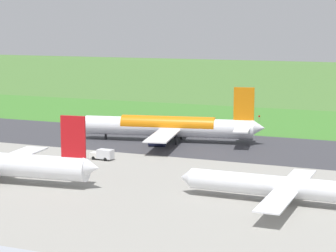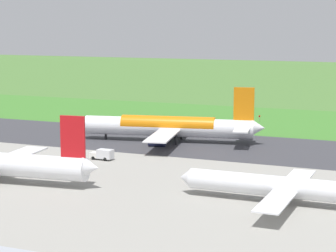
# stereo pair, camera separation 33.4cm
# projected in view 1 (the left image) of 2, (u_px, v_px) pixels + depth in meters

# --- Properties ---
(ground_plane) EXTENTS (800.00, 800.00, 0.00)m
(ground_plane) POSITION_uv_depth(u_px,v_px,m) (143.00, 140.00, 184.71)
(ground_plane) COLOR #477233
(runway_asphalt) EXTENTS (600.00, 38.03, 0.06)m
(runway_asphalt) POSITION_uv_depth(u_px,v_px,m) (143.00, 140.00, 184.70)
(runway_asphalt) COLOR #38383D
(runway_asphalt) RESTS_ON ground
(apron_concrete) EXTENTS (440.00, 110.00, 0.05)m
(apron_concrete) POSITION_uv_depth(u_px,v_px,m) (34.00, 183.00, 134.96)
(apron_concrete) COLOR gray
(apron_concrete) RESTS_ON ground
(grass_verge_foreground) EXTENTS (600.00, 80.00, 0.04)m
(grass_verge_foreground) POSITION_uv_depth(u_px,v_px,m) (194.00, 120.00, 223.20)
(grass_verge_foreground) COLOR #3C782B
(grass_verge_foreground) RESTS_ON ground
(airliner_main) EXTENTS (53.85, 44.33, 15.88)m
(airliner_main) POSITION_uv_depth(u_px,v_px,m) (169.00, 127.00, 181.03)
(airliner_main) COLOR white
(airliner_main) RESTS_ON ground
(airliner_parked_near) EXTENTS (40.89, 33.35, 11.97)m
(airliner_parked_near) POSITION_uv_depth(u_px,v_px,m) (285.00, 187.00, 118.89)
(airliner_parked_near) COLOR white
(airliner_parked_near) RESTS_ON ground
(service_truck_baggage) EXTENTS (5.92, 2.59, 2.65)m
(service_truck_baggage) POSITION_uv_depth(u_px,v_px,m) (103.00, 154.00, 157.41)
(service_truck_baggage) COLOR silver
(service_truck_baggage) RESTS_ON ground
(no_stopping_sign) EXTENTS (0.60, 0.10, 2.33)m
(no_stopping_sign) POSITION_uv_depth(u_px,v_px,m) (259.00, 118.00, 217.46)
(no_stopping_sign) COLOR slate
(no_stopping_sign) RESTS_ON ground
(traffic_cone_orange) EXTENTS (0.40, 0.40, 0.55)m
(traffic_cone_orange) POSITION_uv_depth(u_px,v_px,m) (240.00, 121.00, 218.72)
(traffic_cone_orange) COLOR orange
(traffic_cone_orange) RESTS_ON ground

